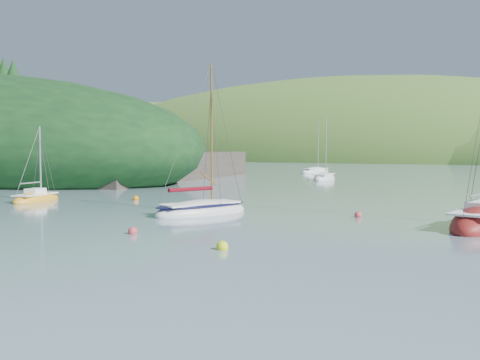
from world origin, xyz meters
The scene contains 6 objects.
ground centered at (0.00, 0.00, 0.00)m, with size 700.00×700.00×0.00m, color slate.
daysailer_white centered at (-2.96, 7.87, 0.23)m, with size 4.40×6.96×10.05m.
sailboat_yellow centered at (-18.36, 7.42, 0.16)m, with size 3.04×5.10×6.34m.
distant_sloop_a centered at (-10.54, 44.59, 0.16)m, with size 2.94×6.43×8.86m.
distant_sloop_c centered at (-18.91, 60.40, 0.16)m, with size 3.64×6.83×9.26m.
mooring_buoys centered at (2.12, 6.41, 0.12)m, with size 27.08×13.75×0.49m.
Camera 1 is at (16.68, -18.78, 4.15)m, focal length 40.00 mm.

